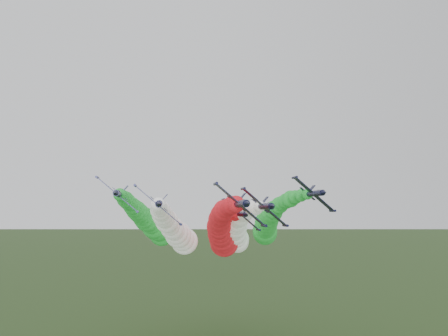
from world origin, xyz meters
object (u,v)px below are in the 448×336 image
(jet_inner_left, at_px, (176,232))
(jet_lead, at_px, (222,234))
(jet_inner_right, at_px, (237,232))
(jet_outer_left, at_px, (151,224))
(jet_trail, at_px, (225,234))
(jet_outer_right, at_px, (268,223))

(jet_inner_left, bearing_deg, jet_lead, -27.14)
(jet_inner_right, relative_size, jet_outer_left, 0.99)
(jet_trail, bearing_deg, jet_inner_left, -136.21)
(jet_inner_right, height_order, jet_outer_right, jet_outer_right)
(jet_inner_right, xyz_separation_m, jet_outer_right, (12.05, 7.99, 2.38))
(jet_inner_left, relative_size, jet_outer_left, 1.00)
(jet_lead, relative_size, jet_trail, 1.01)
(jet_inner_right, xyz_separation_m, jet_trail, (-1.04, 16.91, -1.48))
(jet_inner_left, height_order, jet_outer_left, jet_outer_left)
(jet_inner_left, height_order, jet_outer_right, jet_outer_right)
(jet_outer_left, relative_size, jet_trail, 1.01)
(jet_lead, bearing_deg, jet_inner_right, 50.21)
(jet_lead, height_order, jet_trail, jet_lead)
(jet_outer_right, height_order, jet_trail, jet_outer_right)
(jet_outer_right, bearing_deg, jet_lead, -140.02)
(jet_inner_left, xyz_separation_m, jet_outer_right, (31.02, 8.27, 2.21))
(jet_inner_left, relative_size, jet_trail, 1.01)
(jet_lead, relative_size, jet_inner_right, 1.01)
(jet_outer_right, bearing_deg, jet_inner_left, -165.07)
(jet_outer_right, bearing_deg, jet_trail, 145.72)
(jet_inner_right, bearing_deg, jet_trail, 93.51)
(jet_trail, bearing_deg, jet_outer_right, -34.28)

